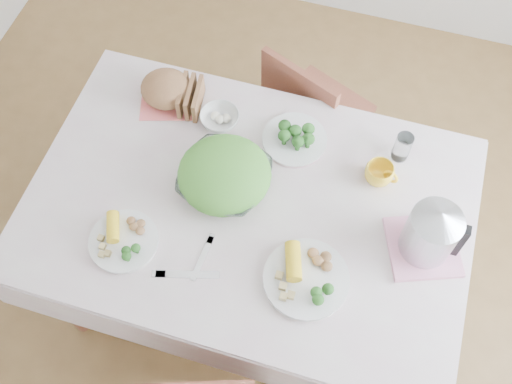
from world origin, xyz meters
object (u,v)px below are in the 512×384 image
(dinner_plate_left, at_px, (124,241))
(electric_kettle, at_px, (432,232))
(dining_table, at_px, (250,250))
(salad_bowl, at_px, (225,179))
(chair_far, at_px, (319,104))
(yellow_mug, at_px, (379,174))
(dinner_plate_right, at_px, (306,279))

(dinner_plate_left, xyz_separation_m, electric_kettle, (0.94, 0.26, 0.11))
(dining_table, xyz_separation_m, salad_bowl, (-0.10, 0.05, 0.42))
(salad_bowl, xyz_separation_m, electric_kettle, (0.69, -0.04, 0.08))
(dining_table, bearing_deg, dinner_plate_left, -143.68)
(dinner_plate_left, bearing_deg, chair_far, 65.32)
(chair_far, distance_m, electric_kettle, 0.96)
(dinner_plate_left, relative_size, electric_kettle, 1.00)
(yellow_mug, relative_size, electric_kettle, 0.44)
(yellow_mug, bearing_deg, dinner_plate_right, -108.39)
(dinner_plate_right, height_order, electric_kettle, electric_kettle)
(dining_table, xyz_separation_m, chair_far, (0.10, 0.71, 0.09))
(chair_far, bearing_deg, dinner_plate_right, 123.13)
(dining_table, distance_m, dinner_plate_left, 0.59)
(salad_bowl, bearing_deg, chair_far, 73.34)
(dining_table, relative_size, salad_bowl, 4.68)
(salad_bowl, relative_size, dinner_plate_right, 1.09)
(dinner_plate_left, height_order, yellow_mug, yellow_mug)
(chair_far, distance_m, dinner_plate_right, 0.99)
(chair_far, distance_m, yellow_mug, 0.67)
(electric_kettle, bearing_deg, dining_table, 169.66)
(chair_far, bearing_deg, yellow_mug, 144.82)
(yellow_mug, distance_m, electric_kettle, 0.30)
(chair_far, xyz_separation_m, dinner_plate_right, (0.16, -0.93, 0.31))
(dinner_plate_right, distance_m, electric_kettle, 0.41)
(yellow_mug, bearing_deg, electric_kettle, -48.05)
(chair_far, bearing_deg, salad_bowl, 96.83)
(dinner_plate_right, bearing_deg, dinner_plate_left, -175.77)
(chair_far, relative_size, salad_bowl, 2.78)
(dining_table, bearing_deg, salad_bowl, 153.18)
(salad_bowl, height_order, electric_kettle, electric_kettle)
(salad_bowl, bearing_deg, electric_kettle, -3.61)
(dining_table, relative_size, chair_far, 1.68)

